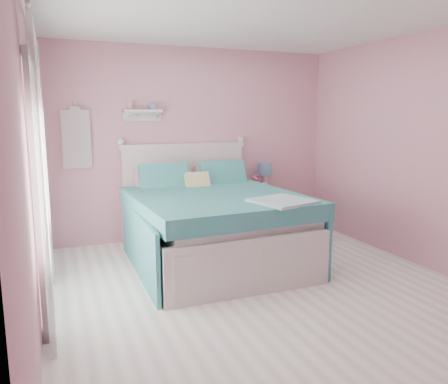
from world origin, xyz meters
TOP-DOWN VIEW (x-y plane):
  - floor at (0.00, 0.00)m, footprint 4.50×4.50m
  - room_shell at (0.00, 0.00)m, footprint 4.50×4.50m
  - bed at (-0.16, 1.12)m, footprint 1.88×2.31m
  - nightstand at (0.96, 2.02)m, footprint 0.41×0.41m
  - table_lamp at (1.02, 2.08)m, footprint 0.21×0.21m
  - vase at (0.89, 2.04)m, footprint 0.20×0.20m
  - teacup at (0.95, 1.86)m, footprint 0.11×0.11m
  - roses at (0.89, 2.04)m, footprint 0.14×0.11m
  - wall_shelf at (-0.71, 2.19)m, footprint 0.50×0.15m
  - hanging_dress at (-1.55, 2.18)m, footprint 0.34×0.03m
  - french_door at (-1.97, 0.40)m, footprint 0.04×1.32m
  - curtain_near at (-1.92, -0.34)m, footprint 0.04×0.40m
  - curtain_far at (-1.92, 1.14)m, footprint 0.04×0.40m

SIDE VIEW (x-z plane):
  - floor at x=0.00m, z-range 0.00..0.00m
  - nightstand at x=0.96m, z-range 0.00..0.60m
  - bed at x=-0.16m, z-range -0.23..1.08m
  - teacup at x=0.95m, z-range 0.60..0.67m
  - vase at x=0.89m, z-range 0.60..0.76m
  - roses at x=0.89m, z-range 0.74..0.86m
  - table_lamp at x=1.02m, z-range 0.68..1.10m
  - french_door at x=-1.97m, z-range -0.01..2.15m
  - curtain_near at x=-1.92m, z-range 0.02..2.34m
  - curtain_far at x=-1.92m, z-range 0.02..2.34m
  - hanging_dress at x=-1.55m, z-range 1.04..1.76m
  - room_shell at x=0.00m, z-range -0.67..3.83m
  - wall_shelf at x=-0.71m, z-range 1.61..1.86m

